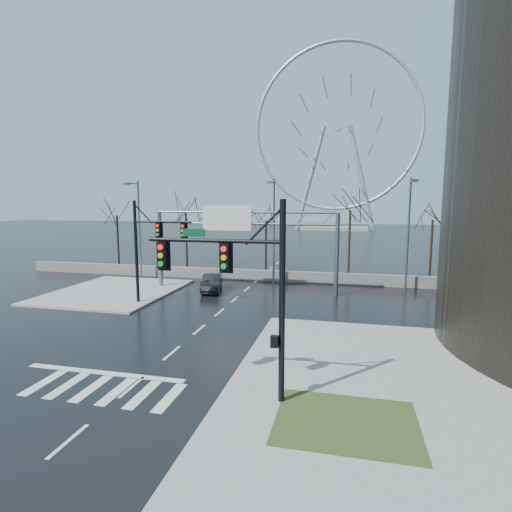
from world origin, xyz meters
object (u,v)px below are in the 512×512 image
(sign_gantry, at_px, (240,233))
(ferris_wheel, at_px, (337,134))
(signal_mast_near, at_px, (247,281))
(car, at_px, (212,283))
(signal_mast_far, at_px, (149,242))

(sign_gantry, distance_m, ferris_wheel, 82.91)
(signal_mast_near, xyz_separation_m, car, (-8.01, 18.57, -4.13))
(sign_gantry, relative_size, car, 3.63)
(ferris_wheel, xyz_separation_m, car, (-7.87, -80.47, -25.39))
(ferris_wheel, relative_size, car, 11.31)
(signal_mast_far, relative_size, car, 1.78)
(ferris_wheel, bearing_deg, signal_mast_near, -89.92)
(sign_gantry, relative_size, ferris_wheel, 0.32)
(signal_mast_far, distance_m, car, 7.53)
(signal_mast_far, bearing_deg, sign_gantry, 47.53)
(signal_mast_far, bearing_deg, ferris_wheel, 82.80)
(signal_mast_far, xyz_separation_m, sign_gantry, (5.49, 6.00, 0.35))
(signal_mast_near, bearing_deg, car, 113.34)
(sign_gantry, xyz_separation_m, car, (-2.50, -0.43, -4.44))
(signal_mast_near, relative_size, ferris_wheel, 0.16)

